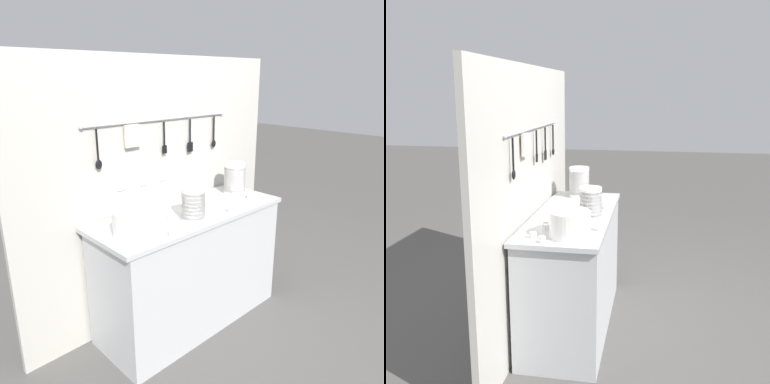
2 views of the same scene
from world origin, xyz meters
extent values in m
plane|color=#514F4C|center=(0.00, 0.00, 0.00)|extent=(20.00, 20.00, 0.00)
cube|color=#B7BABC|center=(0.00, 0.00, 0.83)|extent=(1.39, 0.54, 0.03)
cube|color=#B7BABC|center=(0.00, 0.00, 0.41)|extent=(1.34, 0.52, 0.82)
cube|color=#BCB7AD|center=(0.00, 0.30, 0.93)|extent=(2.19, 0.04, 1.86)
cylinder|color=#93969E|center=(0.00, 0.27, 1.44)|extent=(1.21, 0.01, 0.01)
sphere|color=#93969E|center=(-0.61, 0.27, 1.44)|extent=(0.02, 0.02, 0.02)
sphere|color=#93969E|center=(0.61, 0.27, 1.44)|extent=(0.02, 0.02, 0.02)
cylinder|color=black|center=(-0.51, 0.26, 1.33)|extent=(0.01, 0.01, 0.19)
ellipsoid|color=black|center=(-0.51, 0.26, 1.21)|extent=(0.04, 0.02, 0.06)
cylinder|color=#93969E|center=(-0.51, 0.27, 1.43)|extent=(0.00, 0.01, 0.02)
cube|color=beige|center=(-0.26, 0.26, 1.36)|extent=(0.11, 0.02, 0.14)
cylinder|color=#93969E|center=(-0.26, 0.27, 1.43)|extent=(0.01, 0.01, 0.02)
cylinder|color=black|center=(0.01, 0.26, 1.34)|extent=(0.01, 0.01, 0.17)
cube|color=black|center=(0.01, 0.26, 1.23)|extent=(0.04, 0.01, 0.06)
cylinder|color=#93969E|center=(0.01, 0.27, 1.43)|extent=(0.01, 0.01, 0.02)
cylinder|color=black|center=(0.25, 0.26, 1.34)|extent=(0.01, 0.01, 0.18)
cube|color=black|center=(0.25, 0.26, 1.22)|extent=(0.05, 0.01, 0.07)
cylinder|color=#93969E|center=(0.25, 0.27, 1.43)|extent=(0.01, 0.01, 0.02)
cylinder|color=black|center=(0.51, 0.26, 1.33)|extent=(0.01, 0.01, 0.19)
ellipsoid|color=black|center=(0.51, 0.26, 1.21)|extent=(0.04, 0.02, 0.06)
cylinder|color=#93969E|center=(0.51, 0.27, 1.43)|extent=(0.00, 0.01, 0.02)
cube|color=white|center=(-0.35, 0.28, 1.04)|extent=(0.07, 0.01, 0.07)
cube|color=white|center=(-0.17, 0.28, 1.04)|extent=(0.07, 0.01, 0.07)
cube|color=white|center=(0.00, 0.28, 1.04)|extent=(0.07, 0.01, 0.07)
cube|color=white|center=(0.17, 0.28, 1.04)|extent=(0.07, 0.01, 0.07)
cube|color=white|center=(0.35, 0.28, 1.04)|extent=(0.07, 0.01, 0.07)
cylinder|color=white|center=(-0.10, -0.14, 0.87)|extent=(0.15, 0.15, 0.04)
cylinder|color=white|center=(-0.10, -0.14, 0.89)|extent=(0.15, 0.15, 0.04)
cylinder|color=white|center=(-0.10, -0.14, 0.92)|extent=(0.15, 0.15, 0.04)
cylinder|color=white|center=(-0.10, -0.14, 0.94)|extent=(0.15, 0.15, 0.04)
cylinder|color=white|center=(-0.10, -0.14, 0.97)|extent=(0.15, 0.15, 0.04)
cylinder|color=white|center=(-0.10, -0.14, 0.99)|extent=(0.15, 0.15, 0.04)
cylinder|color=white|center=(-0.10, -0.14, 1.02)|extent=(0.15, 0.15, 0.04)
cylinder|color=white|center=(-0.10, -0.14, 1.04)|extent=(0.15, 0.15, 0.04)
cylinder|color=white|center=(0.52, 0.05, 0.87)|extent=(0.16, 0.16, 0.05)
cylinder|color=white|center=(0.52, 0.05, 0.90)|extent=(0.16, 0.16, 0.05)
cylinder|color=white|center=(0.52, 0.05, 0.93)|extent=(0.16, 0.16, 0.05)
cylinder|color=white|center=(0.52, 0.05, 0.95)|extent=(0.16, 0.16, 0.05)
cylinder|color=white|center=(0.52, 0.05, 0.98)|extent=(0.16, 0.16, 0.05)
cylinder|color=white|center=(0.52, 0.05, 1.01)|extent=(0.16, 0.16, 0.05)
cylinder|color=white|center=(0.52, 0.05, 1.04)|extent=(0.16, 0.16, 0.05)
cylinder|color=white|center=(0.52, 0.05, 1.06)|extent=(0.16, 0.16, 0.05)
cylinder|color=white|center=(-0.51, -0.08, 0.85)|extent=(0.24, 0.24, 0.01)
cylinder|color=white|center=(-0.51, -0.08, 0.86)|extent=(0.24, 0.24, 0.01)
cylinder|color=white|center=(-0.51, -0.08, 0.87)|extent=(0.24, 0.24, 0.01)
cylinder|color=white|center=(-0.51, -0.08, 0.89)|extent=(0.24, 0.24, 0.01)
cylinder|color=white|center=(-0.51, -0.08, 0.90)|extent=(0.24, 0.24, 0.01)
cylinder|color=white|center=(-0.51, -0.08, 0.91)|extent=(0.24, 0.24, 0.01)
cylinder|color=white|center=(-0.51, -0.08, 0.92)|extent=(0.24, 0.24, 0.01)
cylinder|color=white|center=(-0.51, -0.08, 0.93)|extent=(0.24, 0.24, 0.01)
cylinder|color=white|center=(-0.51, -0.08, 0.94)|extent=(0.24, 0.24, 0.01)
cylinder|color=white|center=(-0.51, -0.08, 0.95)|extent=(0.24, 0.24, 0.01)
cylinder|color=white|center=(-0.51, -0.08, 0.96)|extent=(0.24, 0.24, 0.01)
cylinder|color=white|center=(-0.51, -0.08, 0.98)|extent=(0.24, 0.24, 0.01)
cylinder|color=white|center=(-0.51, -0.08, 0.99)|extent=(0.24, 0.24, 0.01)
cylinder|color=white|center=(-0.51, -0.08, 1.00)|extent=(0.24, 0.24, 0.01)
cylinder|color=#93969E|center=(0.04, -0.02, 0.86)|extent=(0.11, 0.11, 0.03)
cylinder|color=white|center=(-0.57, 0.13, 0.87)|extent=(0.04, 0.04, 0.04)
cylinder|color=white|center=(-0.36, -0.23, 0.87)|extent=(0.04, 0.04, 0.04)
cylinder|color=white|center=(0.52, -0.11, 0.87)|extent=(0.04, 0.04, 0.04)
cylinder|color=white|center=(-0.20, -0.03, 0.87)|extent=(0.04, 0.04, 0.04)
cylinder|color=white|center=(-0.64, 0.06, 0.87)|extent=(0.04, 0.04, 0.04)
cylinder|color=white|center=(-0.41, 0.11, 0.87)|extent=(0.04, 0.04, 0.04)
cylinder|color=white|center=(0.18, -0.20, 0.87)|extent=(0.04, 0.04, 0.04)
cylinder|color=white|center=(-0.33, 0.12, 0.87)|extent=(0.04, 0.04, 0.04)
camera|label=1|loc=(-1.64, -1.73, 1.73)|focal=35.00mm
camera|label=2|loc=(-2.99, -0.56, 1.69)|focal=42.00mm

